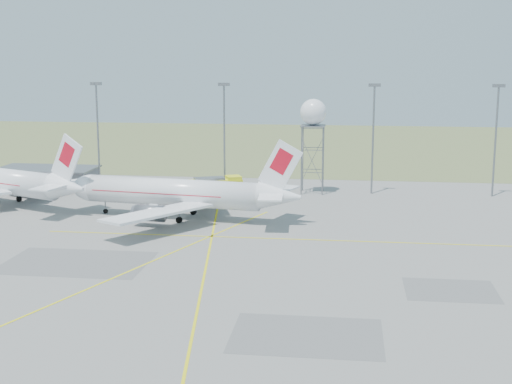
# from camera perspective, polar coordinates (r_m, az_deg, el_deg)

# --- Properties ---
(ground) EXTENTS (400.00, 400.00, 0.00)m
(ground) POSITION_cam_1_polar(r_m,az_deg,el_deg) (73.17, -3.64, -9.53)
(ground) COLOR gray
(ground) RESTS_ON ground
(grass_strip) EXTENTS (400.00, 120.00, 0.03)m
(grass_strip) POSITION_cam_1_polar(r_m,az_deg,el_deg) (209.28, 3.67, 3.83)
(grass_strip) COLOR #5A6E3C
(grass_strip) RESTS_ON ground
(building_grey) EXTENTS (19.00, 10.00, 3.90)m
(building_grey) POSITION_cam_1_polar(r_m,az_deg,el_deg) (145.57, -16.37, 1.11)
(building_grey) COLOR gray
(building_grey) RESTS_ON ground
(mast_a) EXTENTS (2.20, 0.50, 20.50)m
(mast_a) POSITION_cam_1_polar(r_m,az_deg,el_deg) (142.41, -12.56, 5.19)
(mast_a) COLOR slate
(mast_a) RESTS_ON ground
(mast_b) EXTENTS (2.20, 0.50, 20.50)m
(mast_b) POSITION_cam_1_polar(r_m,az_deg,el_deg) (135.98, -2.56, 5.18)
(mast_b) COLOR slate
(mast_b) RESTS_ON ground
(mast_c) EXTENTS (2.20, 0.50, 20.50)m
(mast_c) POSITION_cam_1_polar(r_m,az_deg,el_deg) (134.05, 9.36, 4.96)
(mast_c) COLOR slate
(mast_c) RESTS_ON ground
(mast_d) EXTENTS (2.20, 0.50, 20.50)m
(mast_d) POSITION_cam_1_polar(r_m,az_deg,el_deg) (136.60, 18.65, 4.65)
(mast_d) COLOR slate
(mast_d) RESTS_ON ground
(airliner_main) EXTENTS (38.71, 37.28, 13.19)m
(airliner_main) POSITION_cam_1_polar(r_m,az_deg,el_deg) (113.45, -6.34, -0.11)
(airliner_main) COLOR white
(airliner_main) RESTS_ON ground
(radar_tower) EXTENTS (4.88, 4.88, 17.66)m
(radar_tower) POSITION_cam_1_polar(r_m,az_deg,el_deg) (133.60, 4.57, 4.12)
(radar_tower) COLOR slate
(radar_tower) RESTS_ON ground
(fire_truck) EXTENTS (10.16, 6.60, 3.86)m
(fire_truck) POSITION_cam_1_polar(r_m,az_deg,el_deg) (130.01, -3.17, 0.36)
(fire_truck) COLOR yellow
(fire_truck) RESTS_ON ground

